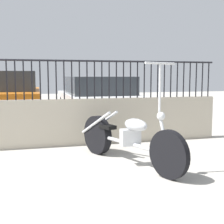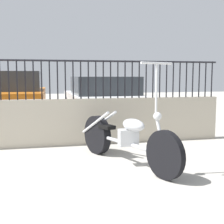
% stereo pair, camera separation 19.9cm
% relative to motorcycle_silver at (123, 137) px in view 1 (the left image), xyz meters
% --- Properties ---
extents(motorcycle_silver, '(0.99, 2.20, 1.50)m').
position_rel_motorcycle_silver_xyz_m(motorcycle_silver, '(0.00, 0.00, 0.00)').
color(motorcycle_silver, black).
rests_on(motorcycle_silver, ground_plane).
extents(car_orange, '(1.97, 4.01, 1.43)m').
position_rel_motorcycle_silver_xyz_m(car_orange, '(-1.97, 4.41, 0.33)').
color(car_orange, black).
rests_on(car_orange, ground_plane).
extents(car_white, '(1.90, 4.20, 1.29)m').
position_rel_motorcycle_silver_xyz_m(car_white, '(0.62, 4.43, 0.27)').
color(car_white, black).
rests_on(car_white, ground_plane).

